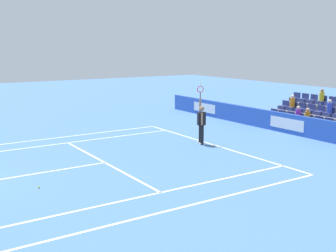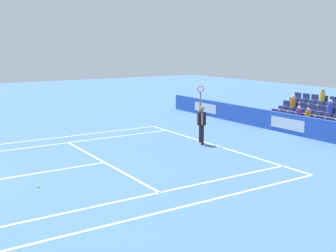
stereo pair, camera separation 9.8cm
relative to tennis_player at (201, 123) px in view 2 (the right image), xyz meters
name	(u,v)px [view 2 (the right image)]	position (x,y,z in m)	size (l,w,h in m)	color
line_baseline	(214,145)	(-0.50, -0.38, -0.99)	(10.97, 0.10, 0.01)	white
line_service	(105,162)	(-0.50, 5.11, -0.99)	(8.23, 0.10, 0.01)	white
line_centre_service	(21,176)	(-0.50, 8.31, -0.99)	(0.10, 6.40, 0.01)	white
line_singles_sideline_left	(59,144)	(3.62, 5.57, -0.99)	(0.10, 11.89, 0.01)	white
line_singles_sideline_right	(147,195)	(-4.61, 5.57, -0.99)	(0.10, 11.89, 0.01)	white
line_doubles_sideline_left	(50,139)	(4.99, 5.57, -0.99)	(0.10, 11.89, 0.01)	white
line_doubles_sideline_right	(172,210)	(-5.98, 5.57, -0.99)	(0.10, 11.89, 0.01)	white
line_centre_mark	(213,145)	(-0.50, -0.28, -0.99)	(0.10, 0.20, 0.01)	white
sponsor_barrier	(289,124)	(-0.50, -5.31, -0.48)	(20.83, 0.22, 1.03)	blue
tennis_player	(201,123)	(0.00, 0.00, 0.00)	(0.51, 0.43, 2.85)	black
stadium_stand	(318,119)	(-0.50, -7.62, -0.44)	(4.96, 2.85, 2.18)	gray
loose_tennis_ball	(38,187)	(-2.11, 8.17, -0.96)	(0.07, 0.07, 0.07)	#D1E533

